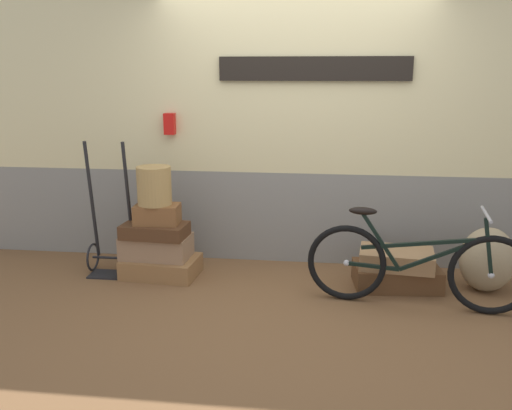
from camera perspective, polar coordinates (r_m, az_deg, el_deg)
name	(u,v)px	position (r m, az deg, el deg)	size (l,w,h in m)	color
ground	(287,294)	(4.73, 3.24, -9.32)	(8.81, 5.20, 0.06)	brown
station_building	(296,133)	(5.22, 4.22, 7.49)	(6.81, 0.74, 2.50)	gray
suitcase_0	(161,266)	(5.10, -9.89, -6.35)	(0.66, 0.45, 0.17)	olive
suitcase_1	(156,246)	(5.07, -10.39, -4.28)	(0.61, 0.36, 0.21)	#937051
suitcase_2	(155,230)	(4.97, -10.55, -2.64)	(0.57, 0.33, 0.12)	#4C2D19
suitcase_3	(157,214)	(4.94, -10.30, -0.95)	(0.39, 0.25, 0.18)	brown
suitcase_4	(396,276)	(4.92, 14.48, -7.21)	(0.72, 0.43, 0.19)	brown
suitcase_5	(396,259)	(4.84, 14.50, -5.45)	(0.61, 0.40, 0.15)	#9E754C
wicker_basket	(154,186)	(4.89, -10.62, 2.01)	(0.30, 0.30, 0.34)	#A8844C
luggage_trolley	(112,242)	(5.21, -14.87, -3.79)	(0.43, 0.35, 1.23)	black
burlap_sack	(487,260)	(5.02, 23.08, -5.29)	(0.45, 0.39, 0.56)	#9E8966
bicycle	(416,266)	(4.48, 16.40, -6.16)	(1.72, 0.46, 0.81)	black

